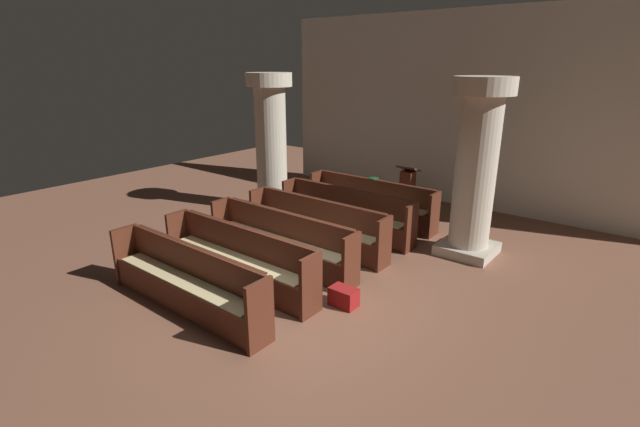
{
  "coord_description": "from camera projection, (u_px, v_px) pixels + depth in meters",
  "views": [
    {
      "loc": [
        4.02,
        -4.57,
        3.36
      ],
      "look_at": [
        -0.83,
        1.57,
        0.75
      ],
      "focal_mm": 25.57,
      "sensor_mm": 36.0,
      "label": 1
    }
  ],
  "objects": [
    {
      "name": "ground_plane",
      "position": [
        299.0,
        298.0,
        6.82
      ],
      "size": [
        19.2,
        19.2,
        0.0
      ],
      "primitive_type": "plane",
      "color": "brown"
    },
    {
      "name": "back_wall",
      "position": [
        467.0,
        112.0,
        10.64
      ],
      "size": [
        10.0,
        0.16,
        4.5
      ],
      "primitive_type": "cube",
      "color": "silver",
      "rests_on": "ground"
    },
    {
      "name": "pew_row_0",
      "position": [
        371.0,
        200.0,
        9.97
      ],
      "size": [
        3.05,
        0.46,
        0.91
      ],
      "color": "#562819",
      "rests_on": "ground"
    },
    {
      "name": "pew_row_1",
      "position": [
        345.0,
        211.0,
        9.25
      ],
      "size": [
        3.05,
        0.46,
        0.91
      ],
      "color": "#562819",
      "rests_on": "ground"
    },
    {
      "name": "pew_row_2",
      "position": [
        316.0,
        224.0,
        8.53
      ],
      "size": [
        3.05,
        0.47,
        0.91
      ],
      "color": "#562819",
      "rests_on": "ground"
    },
    {
      "name": "pew_row_3",
      "position": [
        280.0,
        238.0,
        7.81
      ],
      "size": [
        3.05,
        0.46,
        0.91
      ],
      "color": "#562819",
      "rests_on": "ground"
    },
    {
      "name": "pew_row_4",
      "position": [
        238.0,
        256.0,
        7.09
      ],
      "size": [
        3.05,
        0.46,
        0.91
      ],
      "color": "#562819",
      "rests_on": "ground"
    },
    {
      "name": "pew_row_5",
      "position": [
        186.0,
        278.0,
        6.37
      ],
      "size": [
        3.05,
        0.47,
        0.91
      ],
      "color": "#562819",
      "rests_on": "ground"
    },
    {
      "name": "pillar_aisle_side",
      "position": [
        476.0,
        166.0,
        7.9
      ],
      "size": [
        1.02,
        1.02,
        3.14
      ],
      "color": "#B6AD9A",
      "rests_on": "ground"
    },
    {
      "name": "pillar_far_side",
      "position": [
        271.0,
        141.0,
        10.45
      ],
      "size": [
        1.02,
        1.02,
        3.14
      ],
      "color": "#B6AD9A",
      "rests_on": "ground"
    },
    {
      "name": "lectern",
      "position": [
        407.0,
        192.0,
        10.71
      ],
      "size": [
        0.48,
        0.45,
        1.08
      ],
      "color": "#492215",
      "rests_on": "ground"
    },
    {
      "name": "hymn_book",
      "position": [
        373.0,
        178.0,
        10.02
      ],
      "size": [
        0.15,
        0.21,
        0.03
      ],
      "primitive_type": "cube",
      "color": "#194723",
      "rests_on": "pew_row_0"
    },
    {
      "name": "kneeler_box_red",
      "position": [
        344.0,
        297.0,
        6.57
      ],
      "size": [
        0.4,
        0.26,
        0.28
      ],
      "primitive_type": "cube",
      "color": "maroon",
      "rests_on": "ground"
    }
  ]
}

